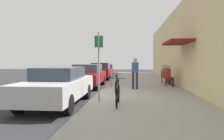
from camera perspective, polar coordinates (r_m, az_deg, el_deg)
ground_plane at (r=10.19m, az=-3.96°, el=-6.81°), size 60.00×60.00×0.00m
sidewalk_slab at (r=12.05m, az=8.25°, el=-5.09°), size 4.50×32.00×0.12m
building_facade at (r=12.34m, az=19.58°, el=6.54°), size 1.40×32.00×5.09m
parked_car_0 at (r=8.10m, az=-14.37°, el=-4.06°), size 1.80×4.40×1.41m
parked_car_1 at (r=13.22m, az=-6.64°, el=-1.46°), size 1.80×4.40×1.43m
parked_car_2 at (r=18.98m, az=-3.02°, el=-0.19°), size 1.80×4.40×1.47m
parking_meter at (r=12.29m, az=-0.21°, el=-1.04°), size 0.12×0.10×1.32m
street_sign at (r=7.86m, az=-3.62°, el=2.43°), size 0.32×0.06×2.60m
bicycle_0 at (r=7.28m, az=1.58°, el=-6.75°), size 0.46×1.71×0.90m
bicycle_1 at (r=9.88m, az=1.27°, el=-4.30°), size 0.46×1.71×0.90m
cafe_chair_0 at (r=12.89m, az=15.09°, el=-2.13°), size 0.44×0.44×0.87m
seated_patron_0 at (r=12.89m, az=15.36°, el=-1.28°), size 0.43×0.36×1.29m
cafe_chair_1 at (r=13.79m, az=14.44°, el=-1.83°), size 0.52×0.52×0.87m
seated_patron_1 at (r=13.80m, az=14.69°, el=-1.03°), size 0.48×0.43×1.29m
cafe_chair_2 at (r=14.85m, az=13.77°, el=-1.52°), size 0.47×0.47×0.87m
seated_patron_2 at (r=14.84m, az=14.01°, el=-0.78°), size 0.45×0.38×1.29m
pedestrian_standing at (r=11.33m, az=6.28°, el=-0.18°), size 0.36×0.22×1.70m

